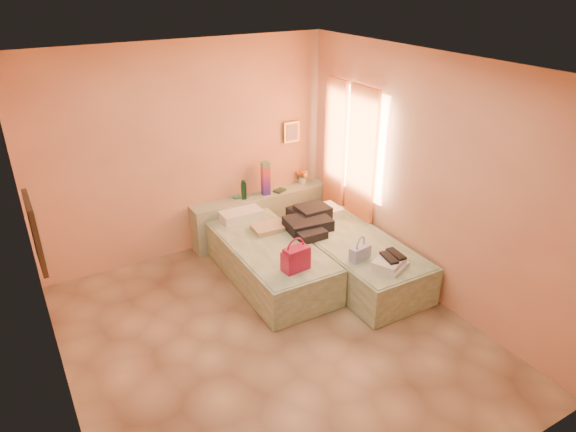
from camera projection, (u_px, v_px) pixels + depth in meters
name	position (u px, v px, depth m)	size (l,w,h in m)	color
ground	(272.00, 337.00, 5.47)	(4.50, 4.50, 0.00)	tan
room_walls	(261.00, 160.00, 5.22)	(4.02, 4.51, 2.81)	#EFAF7F
headboard_ledge	(261.00, 215.00, 7.40)	(2.05, 0.30, 0.65)	#A4B090
bed_left	(269.00, 260.00, 6.42)	(0.90, 2.00, 0.50)	beige
bed_right	(355.00, 259.00, 6.45)	(0.90, 2.00, 0.50)	beige
water_bottle	(244.00, 190.00, 7.07)	(0.08, 0.08, 0.27)	#163E22
rainbow_box	(266.00, 178.00, 7.17)	(0.11, 0.11, 0.48)	#B1153E
small_dish	(237.00, 197.00, 7.16)	(0.12, 0.12, 0.03)	#509273
green_book	(280.00, 190.00, 7.36)	(0.17, 0.12, 0.03)	#213F2B
flower_vase	(303.00, 175.00, 7.59)	(0.20, 0.20, 0.26)	silver
magenta_handbag	(296.00, 258.00, 5.69)	(0.30, 0.17, 0.28)	#B1153E
khaki_garment	(267.00, 228.00, 6.59)	(0.37, 0.30, 0.06)	tan
clothes_pile	(311.00, 221.00, 6.63)	(0.62, 0.62, 0.18)	black
blue_handbag	(360.00, 253.00, 5.91)	(0.26, 0.11, 0.17)	#465DA8
towel_stack	(391.00, 264.00, 5.76)	(0.35, 0.30, 0.10)	silver
sandal_pair	(393.00, 256.00, 5.79)	(0.20, 0.27, 0.03)	black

